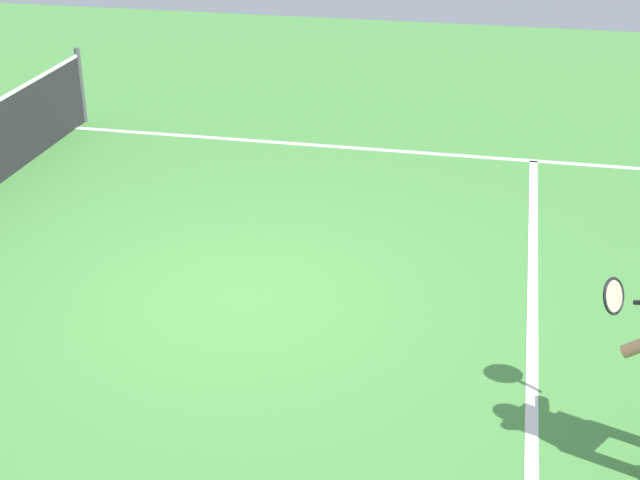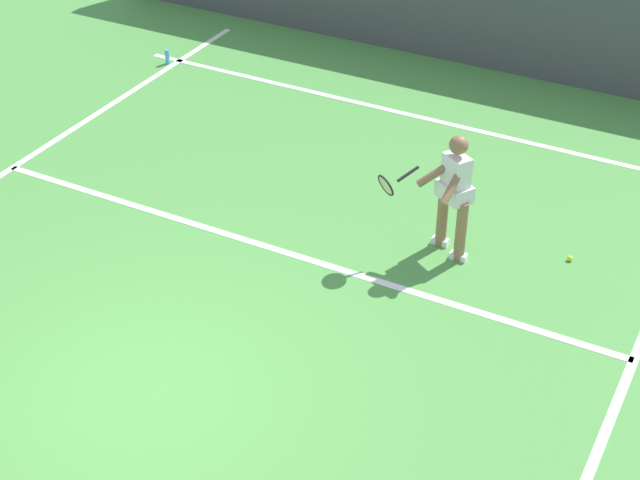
{
  "view_description": "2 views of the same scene",
  "coord_description": "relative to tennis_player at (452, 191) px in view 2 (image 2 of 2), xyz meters",
  "views": [
    {
      "loc": [
        -7.36,
        -2.33,
        4.29
      ],
      "look_at": [
        -0.93,
        -0.98,
        1.11
      ],
      "focal_mm": 51.97,
      "sensor_mm": 36.0,
      "label": 1
    },
    {
      "loc": [
        -4.86,
        5.44,
        6.69
      ],
      "look_at": [
        -1.08,
        -1.71,
        1.12
      ],
      "focal_mm": 54.9,
      "sensor_mm": 36.0,
      "label": 2
    }
  ],
  "objects": [
    {
      "name": "ground_plane",
      "position": [
        1.76,
        3.64,
        -0.85
      ],
      "size": [
        23.86,
        23.86,
        0.0
      ],
      "primitive_type": "plane",
      "color": "#4C9342"
    },
    {
      "name": "court_back_wall",
      "position": [
        1.76,
        -5.24,
        -0.01
      ],
      "size": [
        13.35,
        0.24,
        1.67
      ],
      "primitive_type": "cube",
      "color": "#47474C",
      "rests_on": "ground"
    },
    {
      "name": "water_bottle",
      "position": [
        6.04,
        -2.86,
        -0.73
      ],
      "size": [
        0.07,
        0.07,
        0.24
      ],
      "primitive_type": "cylinder",
      "color": "#4C9EE5",
      "rests_on": "ground"
    },
    {
      "name": "baseline_marking",
      "position": [
        1.76,
        -3.04,
        -0.84
      ],
      "size": [
        9.35,
        0.1,
        0.01
      ],
      "primitive_type": "cube",
      "color": "white",
      "rests_on": "ground"
    },
    {
      "name": "service_line_marking",
      "position": [
        1.76,
        0.91,
        -0.84
      ],
      "size": [
        8.35,
        0.1,
        0.01
      ],
      "primitive_type": "cube",
      "color": "white",
      "rests_on": "ground"
    },
    {
      "name": "tennis_player",
      "position": [
        0.0,
        0.0,
        0.0
      ],
      "size": [
        1.07,
        0.78,
        1.55
      ],
      "color": "#8C6647",
      "rests_on": "ground"
    },
    {
      "name": "tennis_ball_near",
      "position": [
        -1.34,
        -0.51,
        -0.81
      ],
      "size": [
        0.07,
        0.07,
        0.07
      ],
      "primitive_type": "sphere",
      "color": "#D1E533",
      "rests_on": "ground"
    }
  ]
}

